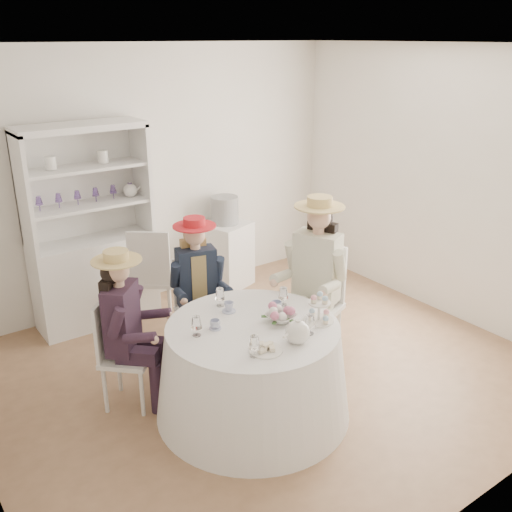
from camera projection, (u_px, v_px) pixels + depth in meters
ground at (263, 370)px, 5.02m from camera, size 4.50×4.50×0.00m
ceiling at (264, 44)px, 4.05m from camera, size 4.50×4.50×0.00m
wall_back at (152, 177)px, 6.05m from camera, size 4.50×0.00×4.50m
wall_front at (487, 319)px, 3.02m from camera, size 4.50×0.00×4.50m
wall_right at (442, 184)px, 5.76m from camera, size 0.00×4.50×4.50m
tea_table at (253, 369)px, 4.36m from camera, size 1.50×1.50×0.75m
hutch at (93, 255)px, 5.66m from camera, size 1.25×0.61×2.01m
side_table at (226, 254)px, 6.62m from camera, size 0.62×0.62×0.76m
hatbox at (225, 210)px, 6.42m from camera, size 0.41×0.41×0.31m
guest_left at (125, 321)px, 4.32m from camera, size 0.55×0.55×1.30m
guest_mid at (197, 280)px, 5.01m from camera, size 0.50×0.53×1.32m
guest_right at (316, 271)px, 4.94m from camera, size 0.63×0.57×1.51m
spare_chair at (153, 274)px, 5.61m from camera, size 0.60×0.60×1.04m
teacup_a at (215, 325)px, 4.17m from camera, size 0.09×0.09×0.06m
teacup_b at (229, 307)px, 4.42m from camera, size 0.09×0.09×0.07m
teacup_c at (277, 306)px, 4.45m from camera, size 0.11×0.11×0.07m
flower_bowl at (281, 318)px, 4.28m from camera, size 0.25×0.25×0.05m
flower_arrangement at (278, 312)px, 4.25m from camera, size 0.17×0.18×0.07m
table_teapot at (298, 332)px, 3.97m from camera, size 0.24×0.17×0.18m
sandwich_plate at (266, 349)px, 3.88m from camera, size 0.23×0.23×0.05m
cupcake_stand at (319, 312)px, 4.26m from camera, size 0.23×0.23×0.21m
stemware_set at (253, 317)px, 4.19m from camera, size 0.89×0.86×0.15m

